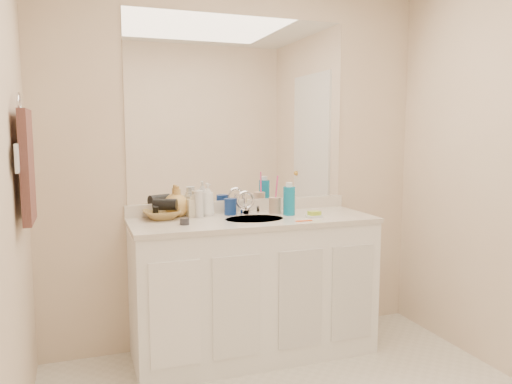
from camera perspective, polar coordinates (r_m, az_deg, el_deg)
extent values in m
cube|color=beige|center=(3.34, -1.87, 3.20)|extent=(2.60, 0.02, 2.40)
cube|color=white|center=(3.23, -0.30, -10.98)|extent=(1.50, 0.55, 0.85)
cube|color=silver|center=(3.12, -0.31, -3.27)|extent=(1.52, 0.57, 0.03)
cube|color=silver|center=(3.35, -1.77, -1.59)|extent=(1.52, 0.03, 0.08)
cylinder|color=silver|center=(3.10, -0.19, -3.28)|extent=(0.37, 0.37, 0.02)
cylinder|color=silver|center=(3.26, -1.24, -1.58)|extent=(0.02, 0.02, 0.11)
cube|color=white|center=(3.33, -1.87, 9.40)|extent=(1.48, 0.01, 1.20)
cylinder|color=navy|center=(3.23, -2.95, -1.68)|extent=(0.10, 0.10, 0.11)
cylinder|color=tan|center=(3.28, 2.16, -1.55)|extent=(0.09, 0.09, 0.11)
cylinder|color=#FC4295|center=(3.27, 2.34, 0.13)|extent=(0.02, 0.04, 0.20)
cylinder|color=#0E7DAA|center=(3.22, 3.81, -1.02)|extent=(0.09, 0.09, 0.18)
cube|color=silver|center=(3.17, 6.68, -2.75)|extent=(0.13, 0.11, 0.01)
cube|color=#B1D233|center=(3.17, 6.68, -2.42)|extent=(0.08, 0.06, 0.03)
cube|color=#F15019|center=(3.03, 5.48, -3.29)|extent=(0.11, 0.02, 0.00)
cylinder|color=#2D2B31|center=(2.92, -8.17, -3.35)|extent=(0.07, 0.07, 0.04)
cylinder|color=silver|center=(3.14, -6.50, -1.39)|extent=(0.06, 0.06, 0.17)
imported|color=white|center=(3.21, -5.53, -0.86)|extent=(0.09, 0.09, 0.21)
imported|color=beige|center=(3.18, -7.19, -1.33)|extent=(0.08, 0.08, 0.17)
imported|color=tan|center=(3.21, -8.98, -1.04)|extent=(0.16, 0.16, 0.19)
imported|color=olive|center=(3.13, -10.68, -2.55)|extent=(0.25, 0.25, 0.06)
cylinder|color=black|center=(3.12, -10.35, -1.42)|extent=(0.16, 0.12, 0.07)
torus|color=silver|center=(2.66, -25.46, 9.10)|extent=(0.01, 0.11, 0.11)
cube|color=#3F2421|center=(2.66, -24.69, 2.67)|extent=(0.04, 0.32, 0.55)
cube|color=white|center=(2.46, -25.66, 3.48)|extent=(0.01, 0.08, 0.13)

